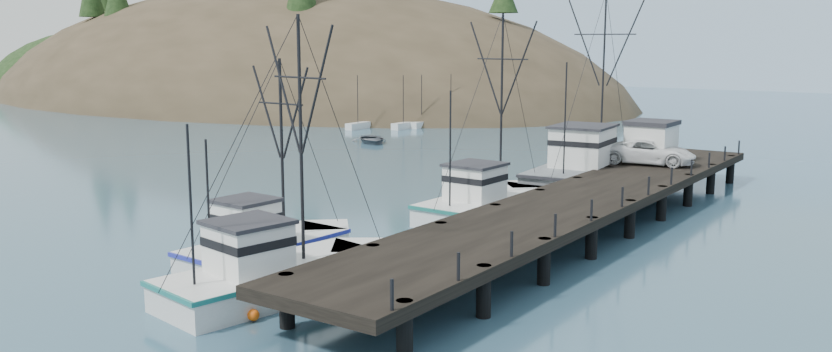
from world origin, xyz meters
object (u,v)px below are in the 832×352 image
at_px(trawler_far, 490,202).
at_px(motorboat, 372,143).
at_px(work_vessel, 592,170).
at_px(trawler_mid, 270,248).
at_px(trawler_near, 283,274).
at_px(pier_shed, 651,141).
at_px(pier, 584,200).
at_px(pickup_truck, 650,152).

distance_m(trawler_far, motorboat, 35.19).
distance_m(work_vessel, motorboat, 30.17).
xyz_separation_m(trawler_mid, work_vessel, (4.22, 26.95, 0.41)).
bearing_deg(trawler_mid, trawler_near, -38.22).
xyz_separation_m(trawler_far, work_vessel, (1.33, 11.90, 0.41)).
distance_m(trawler_far, pier_shed, 14.45).
height_order(trawler_mid, trawler_far, trawler_far).
height_order(work_vessel, motorboat, work_vessel).
xyz_separation_m(pier, motorboat, (-32.88, 23.41, -1.69)).
distance_m(pickup_truck, motorboat, 33.94).
relative_size(pier, motorboat, 8.79).
height_order(trawler_mid, motorboat, trawler_mid).
xyz_separation_m(pier, trawler_near, (-5.53, -17.18, -0.87)).
bearing_deg(trawler_mid, motorboat, 122.24).
relative_size(trawler_mid, trawler_far, 0.81).
xyz_separation_m(work_vessel, pickup_truck, (3.94, 0.11, 1.59)).
bearing_deg(pickup_truck, pier_shed, 6.00).
distance_m(trawler_near, trawler_far, 17.78).
bearing_deg(pier_shed, trawler_near, -97.90).
relative_size(trawler_near, work_vessel, 0.69).
bearing_deg(work_vessel, pier_shed, 22.10).
xyz_separation_m(pier, trawler_far, (-6.10, 0.59, -0.87)).
bearing_deg(work_vessel, trawler_mid, -98.90).
relative_size(pier, trawler_far, 3.65).
xyz_separation_m(trawler_near, motorboat, (-27.34, 40.59, -0.82)).
bearing_deg(pickup_truck, motorboat, 61.22).
height_order(pier_shed, motorboat, pier_shed).
xyz_separation_m(trawler_mid, trawler_far, (2.89, 15.05, 0.00)).
distance_m(trawler_near, motorboat, 48.95).
bearing_deg(pier, pickup_truck, 93.76).
bearing_deg(pier, trawler_near, -107.85).
bearing_deg(pier, work_vessel, 110.90).
bearing_deg(pickup_truck, trawler_mid, 153.06).
distance_m(pier, pier_shed, 14.10).
xyz_separation_m(trawler_near, pier_shed, (4.32, 31.12, 2.60)).
height_order(pier, pickup_truck, pickup_truck).
bearing_deg(pickup_truck, work_vessel, 81.51).
relative_size(trawler_near, pickup_truck, 1.95).
height_order(pier, trawler_far, trawler_far).
distance_m(trawler_near, trawler_mid, 4.40).
distance_m(trawler_near, pickup_truck, 30.23).
height_order(pier, motorboat, pier).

